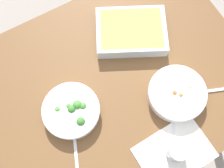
# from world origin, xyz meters

# --- Properties ---
(ground_plane) EXTENTS (6.00, 6.00, 0.00)m
(ground_plane) POSITION_xyz_m (0.00, 0.00, 0.00)
(ground_plane) COLOR #9E9389
(dining_table) EXTENTS (1.20, 0.90, 0.74)m
(dining_table) POSITION_xyz_m (0.00, 0.00, 0.65)
(dining_table) COLOR brown
(dining_table) RESTS_ON ground_plane
(placemat) EXTENTS (0.29, 0.21, 0.00)m
(placemat) POSITION_xyz_m (0.07, -0.36, 0.74)
(placemat) COLOR silver
(placemat) RESTS_ON dining_table
(stew_bowl) EXTENTS (0.24, 0.24, 0.06)m
(stew_bowl) POSITION_xyz_m (0.20, -0.17, 0.77)
(stew_bowl) COLOR white
(stew_bowl) RESTS_ON dining_table
(broccoli_bowl) EXTENTS (0.23, 0.23, 0.07)m
(broccoli_bowl) POSITION_xyz_m (-0.20, -0.03, 0.77)
(broccoli_bowl) COLOR white
(broccoli_bowl) RESTS_ON dining_table
(baking_dish) EXTENTS (0.37, 0.33, 0.06)m
(baking_dish) POSITION_xyz_m (0.18, 0.16, 0.77)
(baking_dish) COLOR silver
(baking_dish) RESTS_ON dining_table
(drink_cup) EXTENTS (0.07, 0.07, 0.08)m
(drink_cup) POSITION_xyz_m (0.07, -0.36, 0.78)
(drink_cup) COLOR #B2BCC6
(drink_cup) RESTS_ON dining_table
(spoon_by_stew) EXTENTS (0.12, 0.15, 0.01)m
(spoon_by_stew) POSITION_xyz_m (0.13, -0.27, 0.74)
(spoon_by_stew) COLOR silver
(spoon_by_stew) RESTS_ON dining_table
(spoon_by_broccoli) EXTENTS (0.08, 0.17, 0.01)m
(spoon_by_broccoli) POSITION_xyz_m (-0.25, -0.15, 0.74)
(spoon_by_broccoli) COLOR silver
(spoon_by_broccoli) RESTS_ON dining_table
(fork_on_table) EXTENTS (0.17, 0.08, 0.01)m
(fork_on_table) POSITION_xyz_m (0.37, -0.24, 0.74)
(fork_on_table) COLOR silver
(fork_on_table) RESTS_ON dining_table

